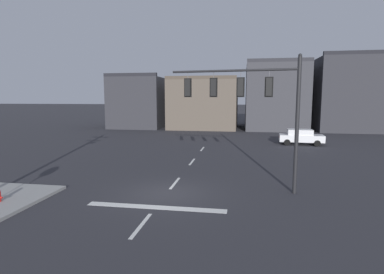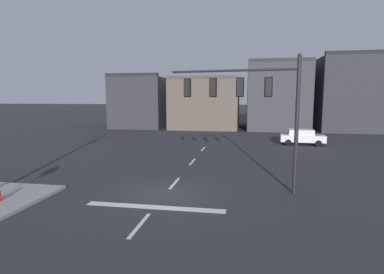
% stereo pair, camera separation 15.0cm
% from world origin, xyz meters
% --- Properties ---
extents(ground_plane, '(400.00, 400.00, 0.00)m').
position_xyz_m(ground_plane, '(0.00, 0.00, 0.00)').
color(ground_plane, '#2B2B30').
extents(stop_bar_paint, '(6.40, 0.50, 0.01)m').
position_xyz_m(stop_bar_paint, '(0.00, -2.00, 0.00)').
color(stop_bar_paint, silver).
rests_on(stop_bar_paint, ground).
extents(lane_centreline, '(0.16, 26.40, 0.01)m').
position_xyz_m(lane_centreline, '(0.00, 2.00, 0.00)').
color(lane_centreline, silver).
rests_on(lane_centreline, ground).
extents(signal_mast_near_side, '(6.64, 1.04, 7.03)m').
position_xyz_m(signal_mast_near_side, '(4.23, 1.44, 4.85)').
color(signal_mast_near_side, black).
rests_on(signal_mast_near_side, ground).
extents(car_lot_nearside, '(4.55, 2.15, 1.61)m').
position_xyz_m(car_lot_nearside, '(9.77, 18.31, 0.86)').
color(car_lot_nearside, silver).
rests_on(car_lot_nearside, ground).
extents(building_row, '(43.68, 13.81, 11.05)m').
position_xyz_m(building_row, '(7.96, 35.64, 4.70)').
color(building_row, '#2D2D33').
rests_on(building_row, ground).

